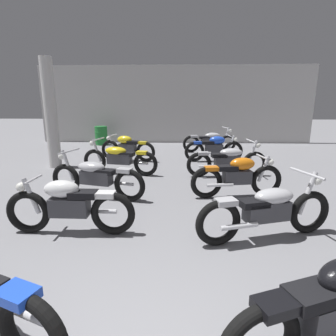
{
  "coord_description": "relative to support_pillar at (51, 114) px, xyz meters",
  "views": [
    {
      "loc": [
        0.25,
        -1.0,
        1.98
      ],
      "look_at": [
        0.0,
        4.79,
        0.55
      ],
      "focal_mm": 29.21,
      "sensor_mm": 36.0,
      "label": 1
    }
  ],
  "objects": [
    {
      "name": "motorcycle_left_row_2",
      "position": [
        2.07,
        -2.64,
        -1.15
      ],
      "size": [
        2.13,
        0.82,
        0.97
      ],
      "color": "black",
      "rests_on": "ground"
    },
    {
      "name": "motorcycle_right_row_2",
      "position": [
        5.01,
        -2.48,
        -1.14
      ],
      "size": [
        1.96,
        0.59,
        0.88
      ],
      "color": "black",
      "rests_on": "ground"
    },
    {
      "name": "motorcycle_left_row_4",
      "position": [
        2.03,
        1.03,
        -1.14
      ],
      "size": [
        1.94,
        0.66,
        0.88
      ],
      "color": "black",
      "rests_on": "ground"
    },
    {
      "name": "support_pillar",
      "position": [
        0.0,
        0.0,
        0.0
      ],
      "size": [
        0.36,
        0.36,
        3.2
      ],
      "primitive_type": "cylinder",
      "color": "#BCBAB7",
      "rests_on": "ground"
    },
    {
      "name": "motorcycle_right_row_5",
      "position": [
        5.0,
        2.79,
        -1.15
      ],
      "size": [
        2.15,
        0.76,
        0.97
      ],
      "color": "black",
      "rests_on": "ground"
    },
    {
      "name": "motorcycle_right_row_3",
      "position": [
        5.08,
        -0.85,
        -1.15
      ],
      "size": [
        2.17,
        0.68,
        0.97
      ],
      "color": "black",
      "rests_on": "ground"
    },
    {
      "name": "motorcycle_left_row_3",
      "position": [
        2.14,
        -0.75,
        -1.15
      ],
      "size": [
        2.15,
        0.72,
        0.97
      ],
      "color": "black",
      "rests_on": "ground"
    },
    {
      "name": "motorcycle_left_row_1",
      "position": [
        2.15,
        -4.25,
        -1.14
      ],
      "size": [
        1.97,
        0.48,
        0.88
      ],
      "color": "black",
      "rests_on": "ground"
    },
    {
      "name": "motorcycle_right_row_4",
      "position": [
        4.95,
        1.04,
        -1.14
      ],
      "size": [
        1.97,
        0.52,
        0.88
      ],
      "color": "black",
      "rests_on": "ground"
    },
    {
      "name": "motorcycle_right_row_0",
      "position": [
        4.98,
        -6.22,
        -1.14
      ],
      "size": [
        1.88,
        0.82,
        0.88
      ],
      "color": "black",
      "rests_on": "ground"
    },
    {
      "name": "oil_drum",
      "position": [
        0.17,
        4.42,
        -1.18
      ],
      "size": [
        0.59,
        0.59,
        0.85
      ],
      "color": "#1E722D",
      "rests_on": "ground"
    },
    {
      "name": "motorcycle_right_row_1",
      "position": [
        5.08,
        -4.28,
        -1.15
      ],
      "size": [
        2.11,
        0.89,
        0.97
      ],
      "color": "black",
      "rests_on": "ground"
    },
    {
      "name": "back_wall",
      "position": [
        3.55,
        5.36,
        0.2
      ],
      "size": [
        12.92,
        0.24,
        3.6
      ],
      "primitive_type": "cube",
      "color": "#BCBAB7",
      "rests_on": "ground"
    }
  ]
}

